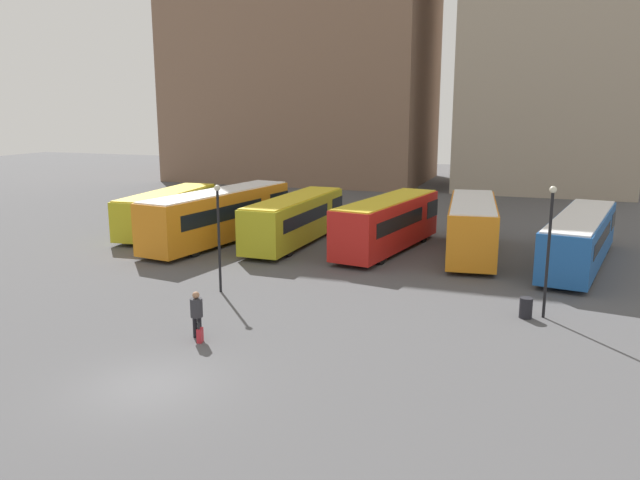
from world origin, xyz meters
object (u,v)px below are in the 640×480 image
at_px(lamp_post_0, 219,229).
at_px(lamp_post_1, 549,241).
at_px(bus_0, 169,210).
at_px(bus_1, 220,214).
at_px(traveler, 197,310).
at_px(bus_2, 296,218).
at_px(suitcase, 200,335).
at_px(trash_bin, 526,308).
at_px(bus_4, 472,226).
at_px(bus_5, 580,237).
at_px(bus_3, 388,222).

distance_m(lamp_post_0, lamp_post_1, 14.28).
xyz_separation_m(bus_0, bus_1, (4.85, -1.55, 0.26)).
bearing_deg(lamp_post_1, traveler, -150.46).
bearing_deg(lamp_post_1, bus_2, 147.02).
relative_size(traveler, suitcase, 2.30).
bearing_deg(trash_bin, bus_4, 108.21).
bearing_deg(lamp_post_1, bus_1, 156.82).
distance_m(bus_0, bus_5, 26.05).
height_order(bus_5, lamp_post_1, lamp_post_1).
bearing_deg(lamp_post_0, bus_0, 132.17).
xyz_separation_m(bus_1, bus_3, (10.55, 1.43, -0.10)).
relative_size(traveler, lamp_post_0, 0.36).
bearing_deg(bus_5, traveler, 149.93).
xyz_separation_m(bus_0, traveler, (12.28, -16.78, -0.48)).
relative_size(bus_5, trash_bin, 14.89).
bearing_deg(suitcase, lamp_post_1, -70.66).
xyz_separation_m(bus_5, trash_bin, (-2.34, -10.22, -1.11)).
distance_m(bus_5, trash_bin, 10.54).
relative_size(bus_5, traveler, 7.09).
bearing_deg(trash_bin, bus_0, 156.68).
bearing_deg(bus_3, bus_1, 107.09).
relative_size(bus_0, bus_3, 0.94).
distance_m(suitcase, lamp_post_1, 14.13).
bearing_deg(bus_5, trash_bin, 176.37).
xyz_separation_m(bus_2, trash_bin, (14.26, -10.00, -1.19)).
relative_size(lamp_post_0, trash_bin, 5.89).
distance_m(bus_0, bus_2, 9.44).
xyz_separation_m(suitcase, trash_bin, (11.08, 6.95, 0.15)).
distance_m(bus_1, suitcase, 17.51).
distance_m(bus_0, suitcase, 21.35).
bearing_deg(bus_0, suitcase, -148.43).
height_order(traveler, trash_bin, traveler).
xyz_separation_m(lamp_post_0, lamp_post_1, (14.21, 1.32, 0.21)).
bearing_deg(trash_bin, traveler, -150.11).
relative_size(bus_3, lamp_post_0, 2.17).
relative_size(bus_0, lamp_post_1, 1.88).
height_order(bus_4, lamp_post_1, lamp_post_1).
bearing_deg(bus_4, trash_bin, -168.53).
distance_m(traveler, lamp_post_1, 14.09).
bearing_deg(bus_5, bus_4, 96.60).
bearing_deg(lamp_post_1, bus_4, 112.11).
relative_size(bus_1, trash_bin, 14.97).
bearing_deg(bus_0, bus_2, -96.07).
bearing_deg(bus_1, bus_2, -65.61).
bearing_deg(bus_0, trash_bin, -118.06).
bearing_deg(bus_3, lamp_post_1, -128.08).
height_order(bus_4, lamp_post_0, lamp_post_0).
height_order(bus_2, bus_5, bus_2).
bearing_deg(lamp_post_1, bus_5, 80.53).
bearing_deg(suitcase, bus_5, -50.33).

